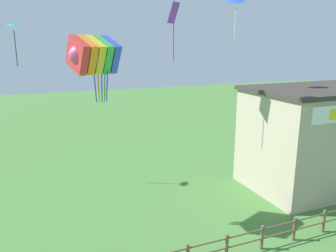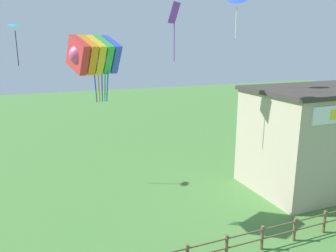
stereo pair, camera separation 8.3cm
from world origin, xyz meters
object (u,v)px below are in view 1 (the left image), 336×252
at_px(kite_blue_delta, 236,0).
at_px(seaside_building, 322,136).
at_px(kite_purple_streamer, 174,19).
at_px(kite_cyan_delta, 14,29).
at_px(kite_rainbow_parafoil, 94,55).

bearing_deg(kite_blue_delta, seaside_building, -21.87).
height_order(kite_blue_delta, kite_purple_streamer, kite_blue_delta).
xyz_separation_m(seaside_building, kite_cyan_delta, (-16.84, 7.16, 6.35)).
distance_m(seaside_building, kite_purple_streamer, 11.44).
xyz_separation_m(seaside_building, kite_rainbow_parafoil, (-13.49, 0.56, 5.02)).
distance_m(kite_blue_delta, kite_purple_streamer, 3.97).
distance_m(kite_cyan_delta, kite_blue_delta, 12.76).
height_order(seaside_building, kite_cyan_delta, kite_cyan_delta).
bearing_deg(kite_purple_streamer, seaside_building, -12.93).
bearing_deg(seaside_building, kite_cyan_delta, 156.98).
distance_m(kite_rainbow_parafoil, kite_cyan_delta, 7.52).
height_order(seaside_building, kite_purple_streamer, kite_purple_streamer).
height_order(kite_rainbow_parafoil, kite_purple_streamer, kite_purple_streamer).
relative_size(seaside_building, kite_cyan_delta, 3.79).
relative_size(kite_blue_delta, kite_purple_streamer, 0.81).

